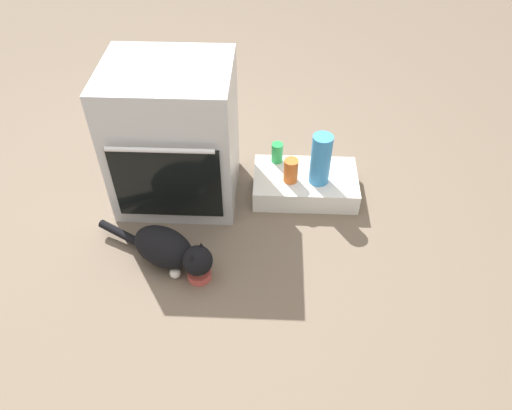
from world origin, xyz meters
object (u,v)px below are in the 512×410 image
cat (169,249)px  soda_can (277,153)px  oven (174,136)px  pantry_cabinet (305,184)px  food_bowl (199,274)px  sauce_jar (291,170)px  water_bottle (321,159)px

cat → soda_can: 0.87m
oven → pantry_cabinet: size_ratio=1.34×
food_bowl → soda_can: 0.86m
sauce_jar → soda_can: bearing=114.4°
oven → soda_can: size_ratio=6.53×
cat → sauce_jar: 0.79m
oven → soda_can: bearing=14.6°
pantry_cabinet → sauce_jar: (-0.09, -0.04, 0.13)m
oven → cat: oven is taller
water_bottle → sauce_jar: bearing=-178.9°
cat → pantry_cabinet: bearing=66.3°
oven → cat: bearing=-86.3°
pantry_cabinet → food_bowl: size_ratio=5.10×
pantry_cabinet → water_bottle: size_ratio=1.95×
oven → food_bowl: bearing=-73.5°
cat → water_bottle: size_ratio=2.11×
pantry_cabinet → soda_can: 0.24m
food_bowl → cat: bearing=153.4°
food_bowl → cat: cat is taller
soda_can → water_bottle: size_ratio=0.40×
food_bowl → sauce_jar: size_ratio=0.82×
cat → water_bottle: bearing=61.7°
cat → water_bottle: (0.75, 0.53, 0.16)m
cat → sauce_jar: bearing=68.0°
oven → sauce_jar: size_ratio=5.60×
soda_can → water_bottle: 0.30m
oven → pantry_cabinet: 0.79m
oven → sauce_jar: 0.66m
oven → food_bowl: 0.74m
cat → soda_can: (0.52, 0.69, 0.07)m
food_bowl → oven: bearing=106.5°
sauce_jar → water_bottle: bearing=1.1°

